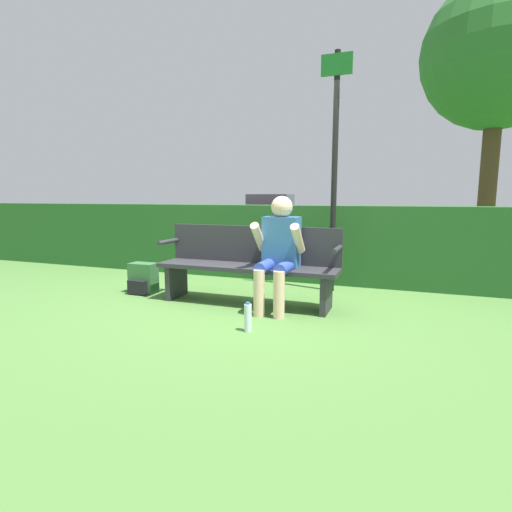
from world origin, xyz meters
TOP-DOWN VIEW (x-y plane):
  - ground_plane at (0.00, 0.00)m, footprint 40.00×40.00m
  - hedge_back at (0.00, 1.47)m, footprint 12.00×0.41m
  - park_bench at (0.00, 0.07)m, footprint 1.99×0.44m
  - person_seated at (0.38, -0.05)m, footprint 0.50×0.58m
  - backpack at (-1.37, 0.04)m, footprint 0.32×0.25m
  - water_bottle at (0.35, -0.83)m, footprint 0.07×0.07m
  - signpost at (0.76, 0.96)m, footprint 0.36×0.09m
  - parked_car at (-3.56, 11.71)m, footprint 2.32×4.70m
  - tree at (3.01, 4.69)m, footprint 2.67×2.67m

SIDE VIEW (x-z plane):
  - ground_plane at x=0.00m, z-range 0.00..0.00m
  - water_bottle at x=0.35m, z-range -0.01..0.26m
  - backpack at x=-1.37m, z-range -0.01..0.36m
  - park_bench at x=0.00m, z-range 0.02..0.86m
  - hedge_back at x=0.00m, z-range 0.00..1.05m
  - parked_car at x=-3.56m, z-range -0.02..1.24m
  - person_seated at x=0.38m, z-range 0.06..1.23m
  - signpost at x=0.76m, z-range 0.16..3.00m
  - tree at x=3.01m, z-range 1.16..6.20m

